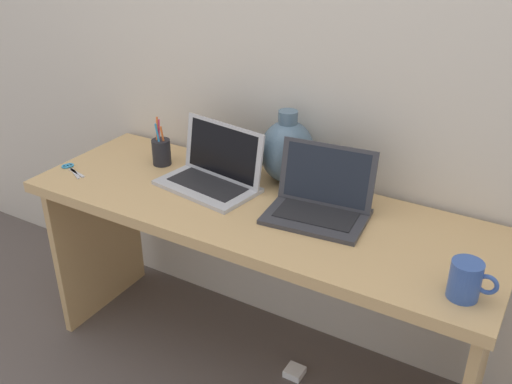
% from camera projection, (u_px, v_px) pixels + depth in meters
% --- Properties ---
extents(ground_plane, '(6.00, 6.00, 0.00)m').
position_uv_depth(ground_plane, '(256.00, 363.00, 2.29)').
color(ground_plane, '#564C47').
extents(back_wall, '(4.40, 0.04, 2.40)m').
position_uv_depth(back_wall, '(303.00, 45.00, 1.98)').
color(back_wall, beige).
rests_on(back_wall, ground).
extents(desk, '(1.66, 0.57, 0.72)m').
position_uv_depth(desk, '(256.00, 241.00, 2.02)').
color(desk, tan).
rests_on(desk, ground).
extents(laptop_left, '(0.39, 0.27, 0.22)m').
position_uv_depth(laptop_left, '(214.00, 170.00, 2.07)').
color(laptop_left, '#B2B2B7').
rests_on(laptop_left, desk).
extents(laptop_right, '(0.34, 0.26, 0.22)m').
position_uv_depth(laptop_right, '(321.00, 198.00, 1.88)').
color(laptop_right, '#333338').
rests_on(laptop_right, desk).
extents(green_vase, '(0.20, 0.20, 0.27)m').
position_uv_depth(green_vase, '(287.00, 151.00, 2.07)').
color(green_vase, slate).
rests_on(green_vase, desk).
extents(coffee_mug, '(0.13, 0.08, 0.11)m').
position_uv_depth(coffee_mug, '(466.00, 280.00, 1.48)').
color(coffee_mug, '#335199').
rests_on(coffee_mug, desk).
extents(pen_cup, '(0.07, 0.07, 0.19)m').
position_uv_depth(pen_cup, '(161.00, 151.00, 2.22)').
color(pen_cup, black).
rests_on(pen_cup, desk).
extents(scissors, '(0.14, 0.08, 0.01)m').
position_uv_depth(scissors, '(71.00, 168.00, 2.20)').
color(scissors, '#B7B7BC').
rests_on(scissors, desk).
extents(power_brick, '(0.07, 0.07, 0.03)m').
position_uv_depth(power_brick, '(295.00, 372.00, 2.22)').
color(power_brick, white).
rests_on(power_brick, ground).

